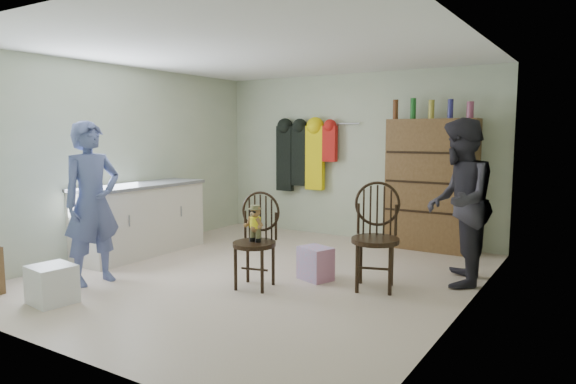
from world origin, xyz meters
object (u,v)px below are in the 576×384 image
Objects in this scene: chair_front at (256,233)px; chair_far at (376,232)px; dresser at (431,184)px; counter at (141,219)px.

chair_far is (1.07, 0.63, 0.02)m from chair_front.
dresser reaches higher than chair_far.
chair_front is 0.90× the size of chair_far.
counter is 1.68× the size of chair_far.
dresser is at bearing 35.69° from counter.
chair_far is (3.24, 0.26, 0.12)m from counter.
chair_far is 2.06m from dresser.
chair_front is (2.17, -0.38, 0.10)m from counter.
counter is 1.86× the size of chair_front.
chair_front is at bearing -9.83° from counter.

